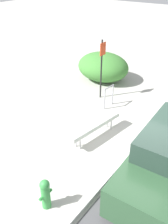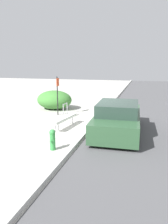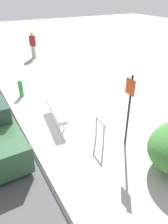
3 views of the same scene
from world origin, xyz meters
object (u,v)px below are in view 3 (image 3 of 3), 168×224
object	(u,v)px
sign_post	(129,106)
bike_rack	(100,130)
pedestrian	(33,44)
fire_hydrant	(21,88)
bench	(56,110)

from	to	relation	value
sign_post	bike_rack	bearing A→B (deg)	-125.95
bike_rack	pedestrian	bearing A→B (deg)	173.36
sign_post	fire_hydrant	distance (m)	5.54
bike_rack	fire_hydrant	xyz separation A→B (m)	(-4.65, -1.25, -0.09)
bench	bike_rack	distance (m)	2.04
bench	pedestrian	size ratio (longest dim) A/B	1.18
bench	fire_hydrant	world-z (taller)	fire_hydrant
bench	sign_post	xyz separation A→B (m)	(2.39, 1.32, 0.94)
bench	pedestrian	bearing A→B (deg)	175.85
bench	bike_rack	world-z (taller)	bike_rack
bench	pedestrian	distance (m)	8.87
bike_rack	sign_post	size ratio (longest dim) A/B	0.36
bike_rack	sign_post	distance (m)	1.19
bench	bike_rack	xyz separation A→B (m)	(1.92, 0.67, 0.05)
bench	pedestrian	world-z (taller)	pedestrian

